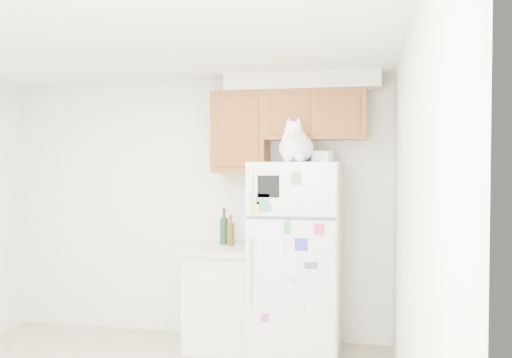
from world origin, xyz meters
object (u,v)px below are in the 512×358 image
(bottle_green, at_px, (224,226))
(bottle_amber, at_px, (231,230))
(base_counter, at_px, (223,296))
(storage_box_front, at_px, (322,157))
(refrigerator, at_px, (296,258))
(storage_box_back, at_px, (316,156))
(cat, at_px, (296,146))

(bottle_green, distance_m, bottle_amber, 0.11)
(base_counter, height_order, storage_box_front, storage_box_front)
(refrigerator, xyz_separation_m, base_counter, (-0.69, 0.07, -0.39))
(refrigerator, distance_m, storage_box_back, 0.92)
(cat, relative_size, storage_box_front, 3.48)
(base_counter, xyz_separation_m, cat, (0.71, -0.25, 1.37))
(refrigerator, distance_m, bottle_amber, 0.69)
(storage_box_back, height_order, bottle_green, storage_box_back)
(storage_box_back, height_order, storage_box_front, storage_box_back)
(cat, bearing_deg, storage_box_back, 64.00)
(refrigerator, xyz_separation_m, storage_box_back, (0.16, 0.11, 0.90))
(base_counter, bearing_deg, storage_box_front, -9.63)
(storage_box_front, distance_m, bottle_green, 1.20)
(refrigerator, relative_size, cat, 3.26)
(base_counter, height_order, cat, cat)
(base_counter, bearing_deg, bottle_amber, 60.29)
(bottle_amber, bearing_deg, storage_box_front, -15.92)
(bottle_amber, bearing_deg, cat, -27.58)
(cat, distance_m, storage_box_front, 0.25)
(base_counter, height_order, storage_box_back, storage_box_back)
(base_counter, relative_size, cat, 1.76)
(base_counter, height_order, bottle_green, bottle_green)
(cat, xyz_separation_m, storage_box_back, (0.14, 0.29, -0.09))
(cat, distance_m, bottle_amber, 1.07)
(bottle_green, bearing_deg, refrigerator, -17.95)
(refrigerator, height_order, cat, cat)
(refrigerator, xyz_separation_m, bottle_green, (-0.72, 0.23, 0.24))
(base_counter, bearing_deg, refrigerator, -6.09)
(storage_box_front, height_order, bottle_amber, storage_box_front)
(base_counter, bearing_deg, cat, -19.54)
(cat, height_order, bottle_green, cat)
(refrigerator, relative_size, bottle_green, 4.98)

